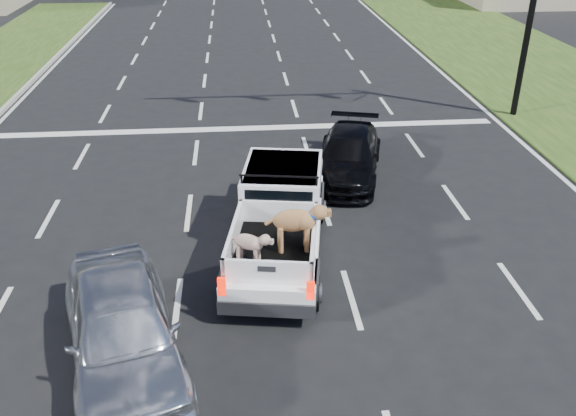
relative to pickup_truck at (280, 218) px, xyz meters
name	(u,v)px	position (x,y,z in m)	size (l,w,h in m)	color
ground	(265,303)	(-0.44, -1.89, -0.90)	(160.00, 160.00, 0.00)	black
road_markings	(253,169)	(-0.44, 4.67, -0.89)	(17.75, 60.00, 0.01)	silver
pickup_truck	(280,218)	(0.00, 0.00, 0.00)	(2.63, 5.34, 1.92)	black
silver_sedan	(122,328)	(-2.93, -3.41, -0.13)	(1.82, 4.52, 1.54)	silver
black_coupe	(348,155)	(2.26, 4.02, -0.28)	(1.73, 4.26, 1.24)	black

